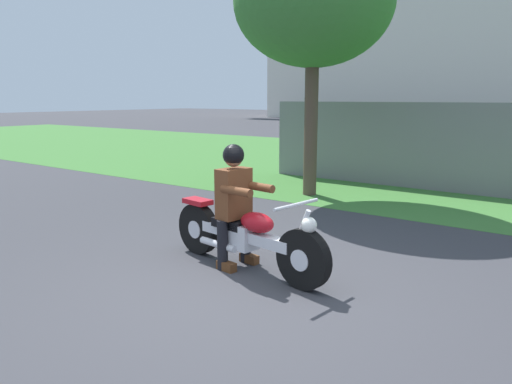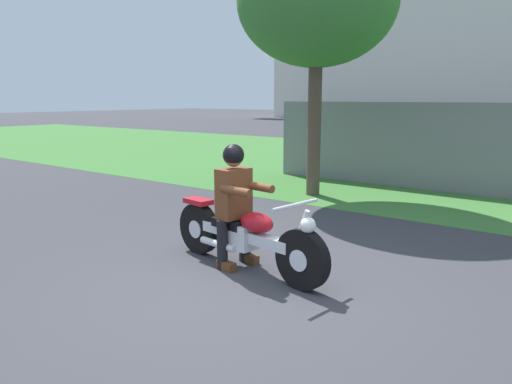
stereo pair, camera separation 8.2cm
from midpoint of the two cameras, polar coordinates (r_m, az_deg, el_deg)
The scene contains 6 objects.
ground at distance 4.82m, azimuth -1.34°, elevation -12.03°, with size 120.00×120.00×0.00m, color #38383D.
grass_verge at distance 13.73m, azimuth 25.23°, elevation 2.10°, with size 60.00×12.00×0.01m, color #3D7533.
motorcycle_lead at distance 5.37m, azimuth -0.82°, elevation -5.21°, with size 2.26×0.66×0.87m.
rider_lead at distance 5.39m, azimuth -2.07°, elevation -0.50°, with size 0.59×0.51×1.39m.
tree_roadside at distance 9.63m, azimuth 7.47°, elevation 21.28°, with size 2.98×2.98×4.82m.
fence_segment at distance 10.64m, azimuth 19.48°, elevation 5.09°, with size 7.00×0.06×1.80m, color slate.
Camera 2 is at (2.80, -3.44, 1.89)m, focal length 33.93 mm.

